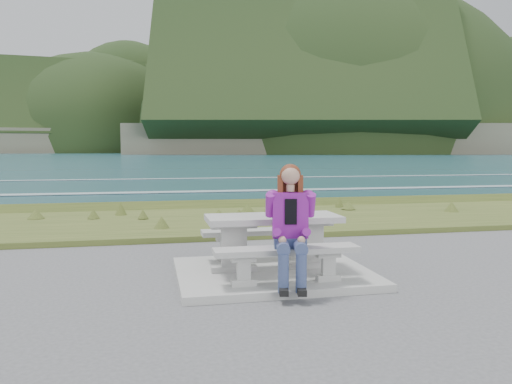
{
  "coord_description": "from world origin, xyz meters",
  "views": [
    {
      "loc": [
        -1.62,
        -6.51,
        1.76
      ],
      "look_at": [
        0.02,
        1.2,
        1.07
      ],
      "focal_mm": 35.0,
      "sensor_mm": 36.0,
      "label": 1
    }
  ],
  "objects_px": {
    "bench_landward": "(287,255)",
    "bench_seaward": "(262,236)",
    "picnic_table": "(273,228)",
    "seated_woman": "(291,242)"
  },
  "relations": [
    {
      "from": "bench_landward",
      "to": "bench_seaward",
      "type": "xyz_separation_m",
      "value": [
        0.0,
        1.4,
        0.0
      ]
    },
    {
      "from": "picnic_table",
      "to": "bench_seaward",
      "type": "relative_size",
      "value": 1.0
    },
    {
      "from": "bench_landward",
      "to": "bench_seaward",
      "type": "bearing_deg",
      "value": 90.0
    },
    {
      "from": "picnic_table",
      "to": "bench_landward",
      "type": "height_order",
      "value": "picnic_table"
    },
    {
      "from": "bench_landward",
      "to": "seated_woman",
      "type": "relative_size",
      "value": 1.23
    },
    {
      "from": "bench_seaward",
      "to": "bench_landward",
      "type": "bearing_deg",
      "value": -90.0
    },
    {
      "from": "picnic_table",
      "to": "bench_landward",
      "type": "relative_size",
      "value": 1.0
    },
    {
      "from": "picnic_table",
      "to": "seated_woman",
      "type": "relative_size",
      "value": 1.23
    },
    {
      "from": "bench_landward",
      "to": "seated_woman",
      "type": "distance_m",
      "value": 0.24
    },
    {
      "from": "bench_seaward",
      "to": "seated_woman",
      "type": "bearing_deg",
      "value": -89.56
    }
  ]
}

